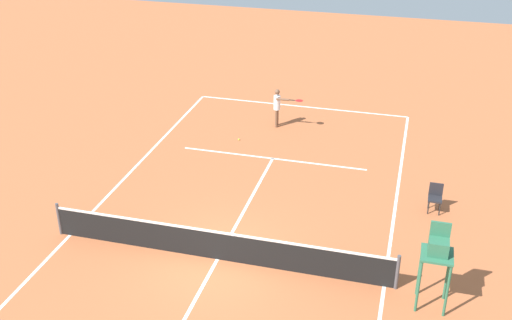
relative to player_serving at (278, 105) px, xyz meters
name	(u,v)px	position (x,y,z in m)	size (l,w,h in m)	color
ground_plane	(218,259)	(-0.52, 9.70, -0.98)	(60.00, 60.00, 0.00)	#B76038
court_lines	(218,259)	(-0.52, 9.70, -0.98)	(9.62, 24.42, 0.01)	white
tennis_net	(217,245)	(-0.52, 9.70, -0.48)	(10.22, 0.10, 1.07)	#4C4C51
player_serving	(278,105)	(0.00, 0.00, 0.00)	(1.27, 0.50, 1.65)	brown
tennis_ball	(239,139)	(1.19, 1.77, -0.95)	(0.07, 0.07, 0.07)	#CCE033
umpire_chair	(437,253)	(-6.48, 10.12, 0.63)	(0.80, 0.80, 2.41)	#2D6B4C
courtside_chair_mid	(435,196)	(-6.50, 5.30, -0.45)	(0.44, 0.46, 0.95)	#262626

